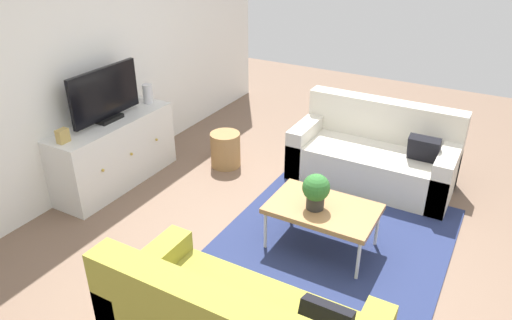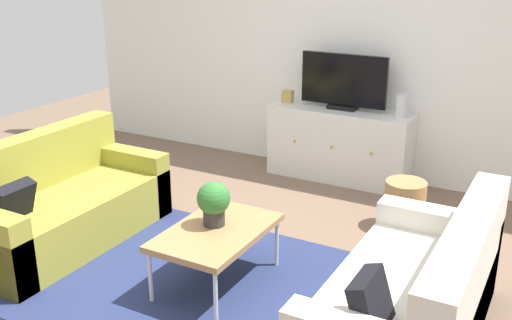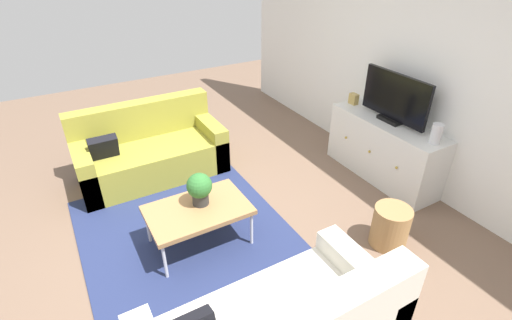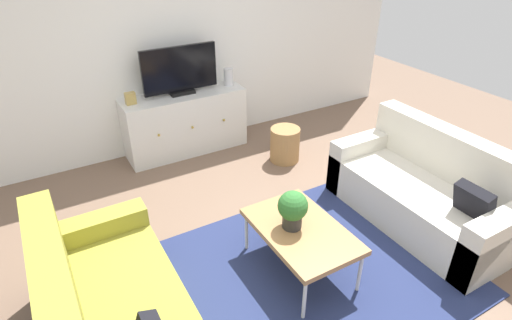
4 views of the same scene
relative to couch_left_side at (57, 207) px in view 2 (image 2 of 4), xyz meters
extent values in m
plane|color=brown|center=(1.43, 0.10, -0.28)|extent=(10.00, 10.00, 0.00)
cube|color=white|center=(1.43, 2.65, 1.07)|extent=(6.40, 0.12, 2.70)
cube|color=navy|center=(1.43, -0.05, -0.28)|extent=(2.50, 1.90, 0.01)
cube|color=olive|center=(0.08, 0.00, -0.08)|extent=(0.80, 1.67, 0.41)
cube|color=olive|center=(-0.22, 0.00, 0.14)|extent=(0.20, 1.67, 0.84)
cube|color=olive|center=(0.08, 0.75, 0.00)|extent=(0.80, 0.18, 0.56)
cube|color=black|center=(0.13, -0.50, 0.25)|extent=(0.19, 0.30, 0.32)
cube|color=beige|center=(2.78, 0.00, -0.08)|extent=(0.80, 1.67, 0.41)
cube|color=beige|center=(3.09, 0.00, 0.14)|extent=(0.20, 1.67, 0.84)
cube|color=beige|center=(2.78, 0.75, 0.00)|extent=(0.80, 0.18, 0.56)
cube|color=black|center=(2.73, -0.50, 0.25)|extent=(0.19, 0.30, 0.32)
cube|color=#A37547|center=(1.47, 0.04, 0.11)|extent=(0.58, 0.91, 0.04)
cylinder|color=silver|center=(1.22, -0.38, -0.09)|extent=(0.03, 0.03, 0.37)
cylinder|color=silver|center=(1.72, -0.38, -0.09)|extent=(0.03, 0.03, 0.37)
cylinder|color=silver|center=(1.22, 0.45, -0.09)|extent=(0.03, 0.03, 0.37)
cylinder|color=silver|center=(1.72, 0.45, -0.09)|extent=(0.03, 0.03, 0.37)
cylinder|color=#2D2D2D|center=(1.42, 0.09, 0.19)|extent=(0.15, 0.15, 0.11)
sphere|color=#2D6B2D|center=(1.42, 0.09, 0.33)|extent=(0.23, 0.23, 0.23)
cube|color=silver|center=(1.45, 2.37, 0.08)|extent=(1.42, 0.44, 0.72)
sphere|color=#B79338|center=(1.05, 2.14, 0.12)|extent=(0.03, 0.03, 0.03)
sphere|color=#B79338|center=(1.45, 2.14, 0.12)|extent=(0.03, 0.03, 0.03)
sphere|color=#B79338|center=(1.85, 2.14, 0.12)|extent=(0.03, 0.03, 0.03)
cube|color=black|center=(1.45, 2.39, 0.46)|extent=(0.28, 0.16, 0.04)
cube|color=black|center=(1.45, 2.39, 0.73)|extent=(0.87, 0.04, 0.50)
cylinder|color=silver|center=(2.04, 2.37, 0.55)|extent=(0.11, 0.11, 0.21)
cube|color=tan|center=(0.86, 2.37, 0.51)|extent=(0.11, 0.07, 0.13)
cylinder|color=#9E7547|center=(2.35, 1.57, -0.08)|extent=(0.34, 0.34, 0.40)
camera|label=1|loc=(-1.74, -1.12, 2.34)|focal=33.53mm
camera|label=2|loc=(3.48, -3.04, 1.91)|focal=41.95mm
camera|label=3|loc=(4.05, -0.83, 2.24)|focal=26.42mm
camera|label=4|loc=(-0.06, -1.93, 2.17)|focal=29.12mm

